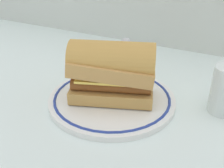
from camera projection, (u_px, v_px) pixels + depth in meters
The scene contains 4 objects.
ground_plane at pixel (104, 103), 0.63m from camera, with size 1.50×1.50×0.00m, color silver.
plate at pixel (112, 99), 0.63m from camera, with size 0.28×0.28×0.01m.
sausage_sandwich at pixel (112, 70), 0.60m from camera, with size 0.20×0.15×0.13m.
salt_shaker at pixel (126, 51), 0.80m from camera, with size 0.03×0.03×0.08m.
Camera 1 is at (0.25, -0.47, 0.34)m, focal length 45.89 mm.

